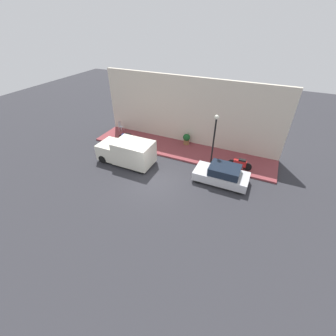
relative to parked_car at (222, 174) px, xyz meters
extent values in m
plane|color=#2D2D33|center=(-1.95, 4.37, -0.65)|extent=(60.00, 60.00, 0.00)
cube|color=brown|center=(2.93, 4.37, -0.58)|extent=(3.15, 16.12, 0.15)
cube|color=beige|center=(4.66, 4.37, 2.32)|extent=(0.30, 16.12, 5.94)
cube|color=silver|center=(0.00, 0.06, -0.17)|extent=(1.80, 3.81, 0.62)
cube|color=#192333|center=(0.00, -0.13, 0.43)|extent=(1.59, 2.09, 0.57)
cylinder|color=black|center=(-0.78, 1.49, -0.33)|extent=(0.20, 0.63, 0.63)
cylinder|color=black|center=(0.78, 1.49, -0.33)|extent=(0.20, 0.63, 0.63)
cylinder|color=black|center=(-0.78, -1.38, -0.33)|extent=(0.20, 0.63, 0.63)
cylinder|color=black|center=(0.78, -1.38, -0.33)|extent=(0.20, 0.63, 0.63)
cube|color=silver|center=(-0.61, 6.87, 0.43)|extent=(2.05, 2.96, 1.79)
cube|color=silver|center=(-0.61, 9.15, 0.16)|extent=(1.95, 1.59, 1.25)
cube|color=#192333|center=(-0.61, 9.39, 0.51)|extent=(1.74, 0.88, 0.50)
cylinder|color=black|center=(-1.51, 9.35, -0.31)|extent=(0.22, 0.68, 0.68)
cylinder|color=black|center=(0.28, 9.35, -0.31)|extent=(0.22, 0.68, 0.68)
cylinder|color=black|center=(-1.51, 5.99, -0.31)|extent=(0.22, 0.68, 0.68)
cylinder|color=black|center=(0.28, 5.99, -0.31)|extent=(0.22, 0.68, 0.68)
cube|color=navy|center=(2.13, 9.38, -0.01)|extent=(0.30, 0.96, 0.48)
cube|color=black|center=(2.13, 9.25, 0.29)|extent=(0.27, 0.53, 0.12)
cylinder|color=black|center=(2.13, 9.99, -0.21)|extent=(0.10, 0.59, 0.59)
cylinder|color=black|center=(2.13, 8.77, -0.21)|extent=(0.10, 0.59, 0.59)
cube|color=#B21E1E|center=(2.02, -0.89, 0.00)|extent=(0.30, 0.97, 0.47)
cube|color=black|center=(2.02, -1.03, 0.30)|extent=(0.27, 0.53, 0.12)
cylinder|color=black|center=(2.02, -0.31, -0.18)|extent=(0.10, 0.65, 0.65)
cylinder|color=black|center=(2.02, -1.48, -0.18)|extent=(0.10, 0.65, 0.65)
cylinder|color=black|center=(1.78, 1.28, 1.41)|extent=(0.12, 0.12, 3.82)
sphere|color=silver|center=(1.78, 1.28, 3.42)|extent=(0.33, 0.33, 0.33)
cylinder|color=brown|center=(4.01, 4.21, -0.29)|extent=(0.52, 0.52, 0.43)
sphere|color=#195123|center=(4.01, 4.21, 0.18)|extent=(0.64, 0.64, 0.64)
cube|color=silver|center=(3.88, 11.22, -0.04)|extent=(0.40, 0.40, 0.04)
cube|color=silver|center=(3.88, 11.40, 0.22)|extent=(0.40, 0.04, 0.48)
cylinder|color=silver|center=(3.71, 11.05, -0.28)|extent=(0.04, 0.04, 0.45)
cylinder|color=silver|center=(4.05, 11.05, -0.28)|extent=(0.04, 0.04, 0.45)
cylinder|color=silver|center=(3.71, 11.39, -0.28)|extent=(0.04, 0.04, 0.45)
cylinder|color=silver|center=(4.05, 11.39, -0.28)|extent=(0.04, 0.04, 0.45)
camera|label=1|loc=(-13.25, -1.83, 9.49)|focal=24.00mm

